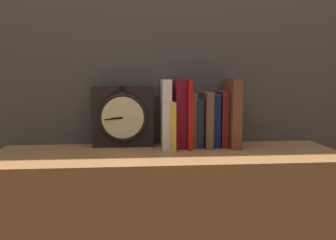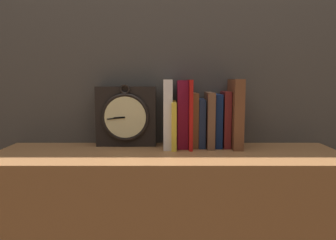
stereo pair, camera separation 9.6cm
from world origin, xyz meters
The scene contains 12 objects.
wall_back centered at (0.00, 0.20, 1.30)m, with size 6.00×0.05×2.60m.
clock centered at (-0.16, 0.13, 1.02)m, with size 0.23×0.08×0.24m.
book_slot0_white centered at (0.00, 0.10, 1.04)m, with size 0.03×0.14×0.25m.
book_slot1_yellow centered at (0.02, 0.09, 1.00)m, with size 0.02×0.16×0.17m.
book_slot2_maroon centered at (0.05, 0.11, 1.04)m, with size 0.04×0.12×0.25m.
book_slot3_red centered at (0.08, 0.09, 1.04)m, with size 0.01×0.15×0.25m.
book_slot4_brown centered at (0.10, 0.11, 1.01)m, with size 0.02×0.11×0.20m.
book_slot5_navy centered at (0.13, 0.11, 1.00)m, with size 0.02×0.12×0.18m.
book_slot6_brown centered at (0.16, 0.10, 1.01)m, with size 0.03×0.14×0.21m.
book_slot7_navy centered at (0.19, 0.11, 1.01)m, with size 0.03×0.12×0.20m.
book_slot8_maroon centered at (0.22, 0.11, 1.02)m, with size 0.03×0.12×0.21m.
book_slot9_brown centered at (0.25, 0.09, 1.04)m, with size 0.04×0.15×0.26m.
Camera 1 is at (-0.09, -1.12, 1.16)m, focal length 35.00 mm.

